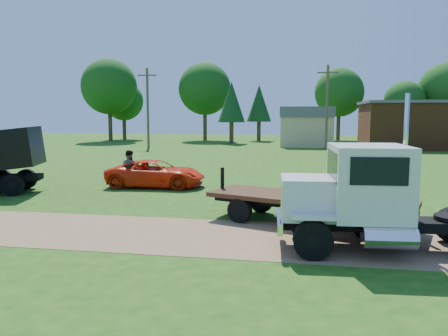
# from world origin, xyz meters

# --- Properties ---
(ground) EXTENTS (140.00, 140.00, 0.00)m
(ground) POSITION_xyz_m (0.00, 0.00, 0.00)
(ground) COLOR #1A4B10
(ground) RESTS_ON ground
(dirt_track) EXTENTS (120.00, 4.20, 0.01)m
(dirt_track) POSITION_xyz_m (0.00, 0.00, 0.01)
(dirt_track) COLOR brown
(dirt_track) RESTS_ON ground
(white_semi_tractor) EXTENTS (7.38, 2.90, 4.40)m
(white_semi_tractor) POSITION_xyz_m (5.18, -0.61, 1.50)
(white_semi_tractor) COLOR black
(white_semi_tractor) RESTS_ON ground
(orange_pickup) EXTENTS (5.22, 2.58, 1.42)m
(orange_pickup) POSITION_xyz_m (-4.25, 8.75, 0.71)
(orange_pickup) COLOR red
(orange_pickup) RESTS_ON ground
(flatbed_trailer) EXTENTS (7.31, 4.33, 1.80)m
(flatbed_trailer) POSITION_xyz_m (3.53, 2.02, 0.77)
(flatbed_trailer) COLOR #372311
(flatbed_trailer) RESTS_ON ground
(spectator_b) EXTENTS (0.98, 0.78, 1.95)m
(spectator_b) POSITION_xyz_m (-5.62, 8.45, 0.97)
(spectator_b) COLOR #999999
(spectator_b) RESTS_ON ground
(brick_building) EXTENTS (15.40, 10.40, 5.30)m
(brick_building) POSITION_xyz_m (18.00, 40.00, 2.66)
(brick_building) COLOR brown
(brick_building) RESTS_ON ground
(tan_shed) EXTENTS (6.20, 5.40, 4.70)m
(tan_shed) POSITION_xyz_m (4.00, 40.00, 2.42)
(tan_shed) COLOR tan
(tan_shed) RESTS_ON ground
(utility_poles) EXTENTS (42.20, 0.28, 9.00)m
(utility_poles) POSITION_xyz_m (6.00, 35.00, 4.71)
(utility_poles) COLOR brown
(utility_poles) RESTS_ON ground
(tree_row) EXTENTS (59.17, 14.94, 11.59)m
(tree_row) POSITION_xyz_m (1.24, 49.34, 6.91)
(tree_row) COLOR #3C2A18
(tree_row) RESTS_ON ground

